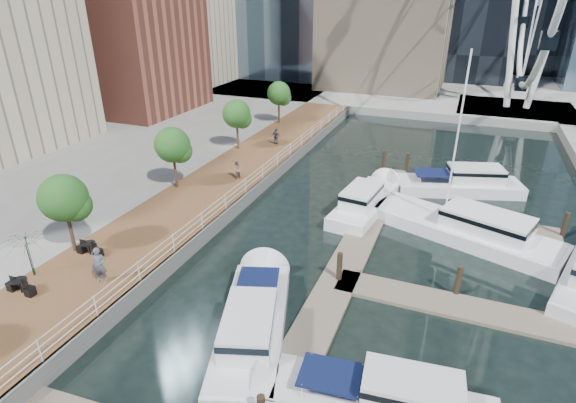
# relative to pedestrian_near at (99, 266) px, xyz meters

# --- Properties ---
(ground) EXTENTS (520.00, 520.00, 0.00)m
(ground) POSITION_rel_pedestrian_near_xyz_m (7.78, -2.17, -1.98)
(ground) COLOR black
(ground) RESTS_ON ground
(boardwalk) EXTENTS (6.00, 60.00, 1.00)m
(boardwalk) POSITION_rel_pedestrian_near_xyz_m (-1.22, 12.83, -1.48)
(boardwalk) COLOR brown
(boardwalk) RESTS_ON ground
(seawall) EXTENTS (0.25, 60.00, 1.00)m
(seawall) POSITION_rel_pedestrian_near_xyz_m (1.78, 12.83, -1.48)
(seawall) COLOR #595954
(seawall) RESTS_ON ground
(land_far) EXTENTS (200.00, 114.00, 1.00)m
(land_far) POSITION_rel_pedestrian_near_xyz_m (7.78, 99.83, -1.48)
(land_far) COLOR gray
(land_far) RESTS_ON ground
(pier) EXTENTS (14.00, 12.00, 1.00)m
(pier) POSITION_rel_pedestrian_near_xyz_m (21.78, 49.83, -1.48)
(pier) COLOR gray
(pier) RESTS_ON ground
(railing) EXTENTS (0.10, 60.00, 1.05)m
(railing) POSITION_rel_pedestrian_near_xyz_m (1.68, 12.83, -0.45)
(railing) COLOR white
(railing) RESTS_ON boardwalk
(floating_docks) EXTENTS (16.00, 34.00, 2.60)m
(floating_docks) POSITION_rel_pedestrian_near_xyz_m (15.75, 7.81, -1.48)
(floating_docks) COLOR #6D6051
(floating_docks) RESTS_ON ground
(midrise_condos) EXTENTS (19.00, 67.00, 28.00)m
(midrise_condos) POSITION_rel_pedestrian_near_xyz_m (-25.78, 24.65, 11.44)
(midrise_condos) COLOR #BCAD8E
(midrise_condos) RESTS_ON ground
(street_trees) EXTENTS (2.60, 42.60, 4.60)m
(street_trees) POSITION_rel_pedestrian_near_xyz_m (-3.62, 11.83, 2.31)
(street_trees) COLOR #3F2B1C
(street_trees) RESTS_ON ground
(pedestrian_near) EXTENTS (0.84, 0.71, 1.95)m
(pedestrian_near) POSITION_rel_pedestrian_near_xyz_m (0.00, 0.00, 0.00)
(pedestrian_near) COLOR #474D5E
(pedestrian_near) RESTS_ON boardwalk
(pedestrian_mid) EXTENTS (0.63, 0.78, 1.50)m
(pedestrian_mid) POSITION_rel_pedestrian_near_xyz_m (-0.20, 15.01, -0.22)
(pedestrian_mid) COLOR #8D6A61
(pedestrian_mid) RESTS_ON boardwalk
(pedestrian_far) EXTENTS (0.97, 0.53, 1.57)m
(pedestrian_far) POSITION_rel_pedestrian_near_xyz_m (-0.78, 24.37, -0.19)
(pedestrian_far) COLOR #383B46
(pedestrian_far) RESTS_ON boardwalk
(moored_yachts) EXTENTS (22.39, 32.66, 11.50)m
(moored_yachts) POSITION_rel_pedestrian_near_xyz_m (16.52, 11.76, -1.98)
(moored_yachts) COLOR white
(moored_yachts) RESTS_ON ground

